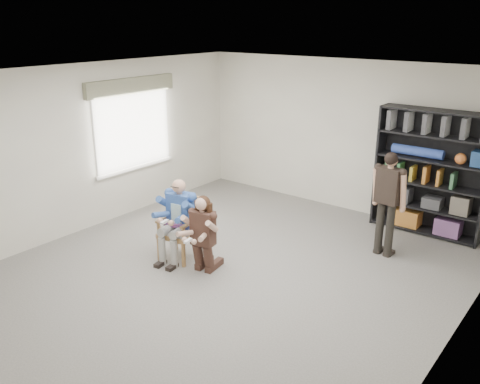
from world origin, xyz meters
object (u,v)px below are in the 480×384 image
Objects in this scene: kneeling_woman at (202,235)px; seated_man at (178,220)px; bookshelf at (430,173)px; armchair at (179,229)px; standing_man at (387,205)px.

seated_man is at bearing 159.20° from kneeling_woman.
kneeling_woman is 0.55× the size of bookshelf.
bookshelf reaches higher than armchair.
standing_man is (2.40, 2.01, 0.19)m from seated_man.
kneeling_woman is (0.58, -0.12, -0.05)m from seated_man.
bookshelf reaches higher than seated_man.
armchair is at bearing -128.38° from bookshelf.
kneeling_woman is (0.58, -0.12, 0.09)m from armchair.
armchair is at bearing -133.05° from standing_man.
kneeling_woman is 3.98m from bookshelf.
bookshelf reaches higher than standing_man.
armchair is 0.46× the size of bookshelf.
bookshelf is (2.60, 3.28, 0.42)m from seated_man.
standing_man is at bearing 30.89° from armchair.
seated_man is at bearing 0.00° from armchair.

